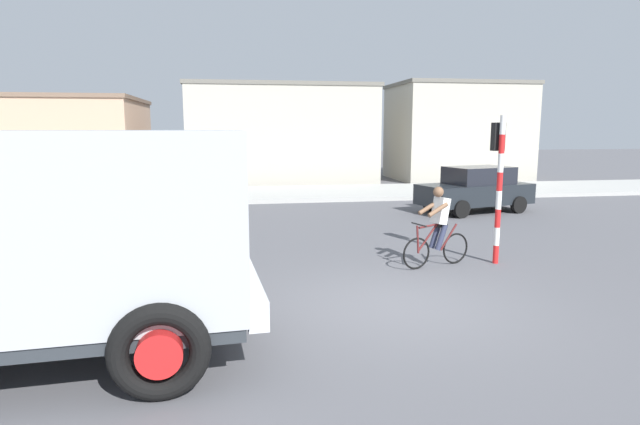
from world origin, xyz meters
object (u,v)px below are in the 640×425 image
traffic_light_pole (499,169)px  cyclist (438,227)px  car_red_near (476,189)px  truck_foreground (25,234)px

traffic_light_pole → cyclist: bearing=-175.3°
cyclist → traffic_light_pole: size_ratio=0.54×
traffic_light_pole → car_red_near: traffic_light_pole is taller
truck_foreground → traffic_light_pole: 8.96m
truck_foreground → cyclist: truck_foreground is taller
cyclist → traffic_light_pole: bearing=4.7°
truck_foreground → traffic_light_pole: bearing=24.9°
cyclist → car_red_near: 7.97m
cyclist → car_red_near: (4.15, 6.81, -0.05)m
truck_foreground → cyclist: bearing=28.5°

